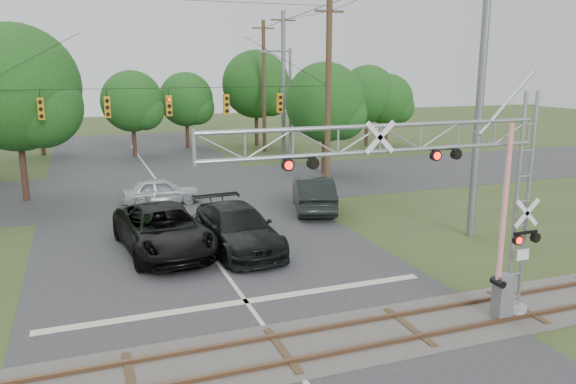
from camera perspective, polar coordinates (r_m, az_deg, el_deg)
name	(u,v)px	position (r m, az deg, el deg)	size (l,w,h in m)	color
road_main	(214,259)	(22.90, -7.50, -6.75)	(14.00, 90.00, 0.02)	#2B2B2D
road_cross	(163,189)	(36.20, -12.59, 0.29)	(90.00, 12.00, 0.02)	#2B2B2D
railroad_track	(282,351)	(15.83, -0.60, -15.81)	(90.00, 3.20, 0.17)	#4E4843
crossing_gantry	(439,189)	(16.09, 15.14, 0.31)	(10.30, 0.88, 6.88)	gray
traffic_signal_span	(186,101)	(31.65, -10.34, 9.08)	(19.34, 0.36, 11.50)	slate
pickup_black	(163,230)	(23.87, -12.54, -3.75)	(3.18, 6.90, 1.92)	black
car_dark	(237,228)	(23.71, -5.17, -3.70)	(2.58, 6.36, 1.85)	black
sedan_silver	(161,191)	(32.36, -12.75, 0.14)	(1.74, 4.32, 1.47)	#A9ACB1
suv_dark	(313,193)	(30.05, 2.60, -0.15)	(1.95, 5.60, 1.85)	black
streetlight	(288,104)	(40.73, -0.02, 8.93)	(2.35, 0.24, 8.81)	slate
utility_poles	(201,92)	(34.95, -8.82, 9.96)	(25.75, 28.46, 13.12)	#3F2A1D
treeline	(113,95)	(45.76, -17.31, 9.41)	(51.31, 24.23, 9.94)	#362218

